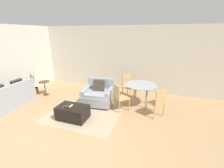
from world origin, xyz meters
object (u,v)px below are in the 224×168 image
object	(u,v)px
tv_remote_primary	(63,107)
armchair	(99,95)
dining_chair_near_right	(158,101)
book_stack	(68,105)
potted_plant	(34,88)
dining_table	(141,87)
dining_chair_far_left	(128,84)
ottoman	(73,112)
side_table	(45,86)
dining_chair_near_left	(119,96)
couch	(8,99)

from	to	relation	value
tv_remote_primary	armchair	bearing A→B (deg)	67.65
tv_remote_primary	dining_chair_near_right	distance (m)	2.81
book_stack	dining_chair_near_right	world-z (taller)	dining_chair_near_right
potted_plant	armchair	bearing A→B (deg)	0.73
book_stack	dining_table	xyz separation A→B (m)	(1.89, 1.58, 0.23)
dining_chair_far_left	dining_table	bearing A→B (deg)	-45.00
tv_remote_primary	potted_plant	world-z (taller)	potted_plant
book_stack	tv_remote_primary	bearing A→B (deg)	-137.85
armchair	ottoman	xyz separation A→B (m)	(-0.31, -1.21, -0.11)
armchair	side_table	xyz separation A→B (m)	(-2.40, 0.01, 0.07)
dining_chair_near_left	dining_table	bearing A→B (deg)	45.00
dining_chair_near_right	dining_chair_far_left	distance (m)	1.70
couch	book_stack	bearing A→B (deg)	1.18
dining_table	dining_chair_near_right	bearing A→B (deg)	-45.00
ottoman	potted_plant	bearing A→B (deg)	156.26
dining_chair_near_left	dining_chair_far_left	distance (m)	1.20
tv_remote_primary	side_table	distance (m)	2.28
side_table	dining_table	distance (m)	3.88
book_stack	tv_remote_primary	distance (m)	0.15
side_table	dining_chair_near_right	bearing A→B (deg)	-3.17
armchair	dining_table	bearing A→B (deg)	14.18
dining_chair_far_left	tv_remote_primary	bearing A→B (deg)	-121.39
couch	dining_chair_near_right	xyz separation A→B (m)	(4.89, 1.03, 0.21)
dining_chair_near_right	couch	bearing A→B (deg)	-168.14
ottoman	side_table	size ratio (longest dim) A/B	1.54
tv_remote_primary	side_table	size ratio (longest dim) A/B	0.26
tv_remote_primary	dining_table	size ratio (longest dim) A/B	0.14
ottoman	dining_chair_near_left	size ratio (longest dim) A/B	1.00
armchair	dining_chair_far_left	bearing A→B (deg)	48.68
dining_table	side_table	bearing A→B (deg)	-174.73
dining_chair_near_right	side_table	bearing A→B (deg)	176.83
couch	potted_plant	bearing A→B (deg)	95.83
side_table	dining_chair_near_left	world-z (taller)	dining_chair_near_left
couch	potted_plant	distance (m)	1.23
potted_plant	side_table	xyz separation A→B (m)	(0.56, 0.05, 0.15)
book_stack	tv_remote_primary	size ratio (longest dim) A/B	1.47
tv_remote_primary	dining_table	xyz separation A→B (m)	(1.99, 1.68, 0.26)
book_stack	side_table	world-z (taller)	side_table
armchair	dining_chair_near_right	size ratio (longest dim) A/B	1.22
armchair	dining_chair_near_right	xyz separation A→B (m)	(2.06, -0.23, 0.18)
ottoman	dining_table	distance (m)	2.40
couch	ottoman	xyz separation A→B (m)	(2.53, 0.06, -0.07)
dining_chair_far_left	couch	bearing A→B (deg)	-148.82
dining_chair_near_right	armchair	bearing A→B (deg)	173.49
ottoman	armchair	bearing A→B (deg)	75.70
armchair	tv_remote_primary	bearing A→B (deg)	-112.35
couch	potted_plant	world-z (taller)	potted_plant
dining_chair_near_left	side_table	bearing A→B (deg)	175.66
tv_remote_primary	dining_chair_far_left	size ratio (longest dim) A/B	0.17
dining_chair_near_right	dining_table	bearing A→B (deg)	135.00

